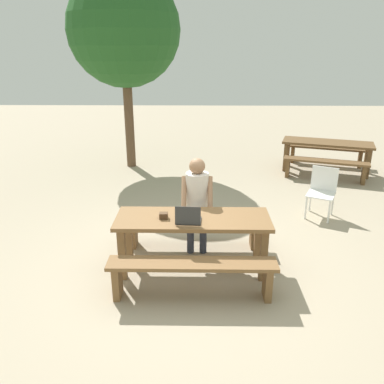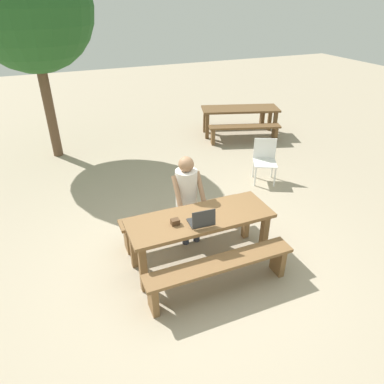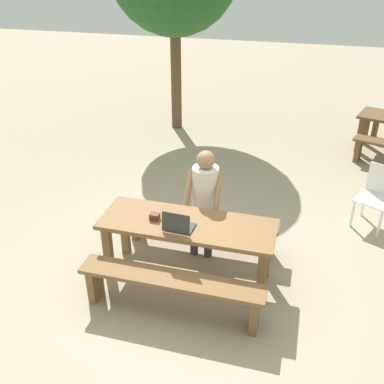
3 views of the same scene
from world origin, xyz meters
TOP-DOWN VIEW (x-y plane):
  - ground_plane at (0.00, 0.00)m, footprint 30.00×30.00m
  - picnic_table_front at (0.00, 0.00)m, footprint 1.96×0.69m
  - bench_near at (0.00, -0.62)m, footprint 1.96×0.30m
  - bench_far at (0.00, 0.62)m, footprint 1.96×0.30m
  - laptop at (-0.05, -0.17)m, footprint 0.32×0.27m
  - small_pouch at (-0.37, -0.04)m, footprint 0.10×0.09m
  - person_seated at (0.05, 0.59)m, footprint 0.43×0.42m
  - plastic_chair at (2.19, 1.79)m, footprint 0.59×0.59m

SIDE VIEW (x-z plane):
  - ground_plane at x=0.00m, z-range 0.00..0.00m
  - bench_near at x=0.00m, z-range 0.12..0.59m
  - bench_far at x=0.00m, z-range 0.12..0.59m
  - plastic_chair at x=2.19m, z-range 0.03..0.88m
  - picnic_table_front at x=0.00m, z-range 0.26..1.01m
  - small_pouch at x=-0.37m, z-range 0.75..0.83m
  - person_seated at x=0.05m, z-range 0.12..1.48m
  - laptop at x=-0.05m, z-range 0.69..0.93m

